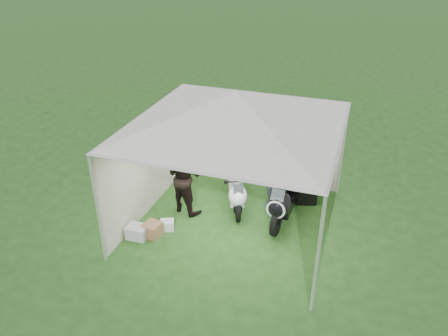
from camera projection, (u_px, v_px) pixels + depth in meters
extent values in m
plane|color=#204517|center=(234.00, 222.00, 9.62)|extent=(80.00, 80.00, 0.00)
cylinder|color=silver|center=(98.00, 210.00, 7.98)|extent=(0.06, 0.06, 2.30)
cylinder|color=silver|center=(318.00, 257.00, 6.84)|extent=(0.06, 0.06, 2.30)
cylinder|color=silver|center=(185.00, 128.00, 11.30)|extent=(0.06, 0.06, 2.30)
cylinder|color=silver|center=(343.00, 150.00, 10.16)|extent=(0.06, 0.06, 2.30)
cube|color=beige|center=(260.00, 138.00, 10.73)|extent=(4.00, 0.02, 2.30)
cube|color=beige|center=(149.00, 162.00, 9.64)|extent=(0.02, 4.00, 2.30)
cube|color=beige|center=(333.00, 193.00, 8.50)|extent=(0.02, 4.00, 2.30)
pyramid|color=silver|center=(236.00, 109.00, 8.35)|extent=(5.66, 5.66, 0.70)
cube|color=#99A5B7|center=(196.00, 104.00, 10.84)|extent=(0.22, 0.02, 0.28)
cube|color=#99A5B7|center=(209.00, 106.00, 10.75)|extent=(0.22, 0.02, 0.28)
cube|color=#99A5B7|center=(223.00, 107.00, 10.65)|extent=(0.22, 0.01, 0.28)
cube|color=#99A5B7|center=(236.00, 109.00, 10.55)|extent=(0.22, 0.01, 0.28)
cube|color=#99A5B7|center=(197.00, 115.00, 10.99)|extent=(0.22, 0.02, 0.28)
cube|color=#99A5B7|center=(210.00, 117.00, 10.89)|extent=(0.22, 0.01, 0.28)
cube|color=#99A5B7|center=(223.00, 119.00, 10.79)|extent=(0.22, 0.02, 0.28)
cube|color=#99A5B7|center=(236.00, 121.00, 10.69)|extent=(0.22, 0.01, 0.28)
cylinder|color=#D8590C|center=(269.00, 109.00, 10.26)|extent=(3.20, 0.02, 0.02)
cylinder|color=black|center=(238.00, 209.00, 9.56)|extent=(0.28, 0.55, 0.55)
cylinder|color=black|center=(234.00, 180.00, 10.68)|extent=(0.33, 0.56, 0.55)
cube|color=white|center=(236.00, 192.00, 10.04)|extent=(0.61, 0.93, 0.28)
ellipsoid|color=white|center=(238.00, 196.00, 9.50)|extent=(0.58, 0.66, 0.46)
ellipsoid|color=white|center=(236.00, 176.00, 9.95)|extent=(0.58, 0.67, 0.32)
cube|color=black|center=(235.00, 171.00, 10.30)|extent=(0.42, 0.60, 0.13)
cube|color=white|center=(234.00, 162.00, 10.53)|extent=(0.29, 0.33, 0.17)
cube|color=black|center=(235.00, 178.00, 10.29)|extent=(0.27, 0.50, 0.09)
cube|color=#3F474C|center=(238.00, 189.00, 9.28)|extent=(0.25, 0.20, 0.19)
cylinder|color=black|center=(276.00, 221.00, 9.09)|extent=(0.15, 0.67, 0.67)
cylinder|color=black|center=(295.00, 185.00, 10.35)|extent=(0.20, 0.67, 0.67)
cube|color=black|center=(286.00, 200.00, 9.63)|extent=(0.43, 1.07, 0.33)
ellipsoid|color=black|center=(279.00, 204.00, 9.01)|extent=(0.53, 0.69, 0.55)
ellipsoid|color=black|center=(288.00, 180.00, 9.51)|extent=(0.52, 0.71, 0.39)
cube|color=black|center=(293.00, 173.00, 9.90)|extent=(0.32, 0.68, 0.16)
cube|color=black|center=(297.00, 163.00, 10.16)|extent=(0.26, 0.35, 0.20)
cube|color=maroon|center=(291.00, 183.00, 9.90)|extent=(0.14, 0.62, 0.11)
cube|color=#3F474C|center=(278.00, 195.00, 8.76)|extent=(0.27, 0.17, 0.23)
cylinder|color=white|center=(276.00, 210.00, 8.81)|extent=(0.40, 0.04, 0.40)
cube|color=#1B49AD|center=(295.00, 188.00, 10.51)|extent=(0.50, 0.33, 0.36)
imported|color=black|center=(184.00, 176.00, 9.64)|extent=(1.03, 0.91, 1.77)
imported|color=slate|center=(274.00, 171.00, 9.84)|extent=(0.55, 0.72, 1.76)
cube|color=black|center=(306.00, 194.00, 10.23)|extent=(0.53, 0.47, 0.45)
cube|color=#B1B6BB|center=(137.00, 232.00, 9.07)|extent=(0.43, 0.34, 0.28)
cube|color=#8F6344|center=(153.00, 230.00, 9.12)|extent=(0.40, 0.40, 0.30)
cube|color=silver|center=(167.00, 225.00, 9.34)|extent=(0.36, 0.33, 0.21)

